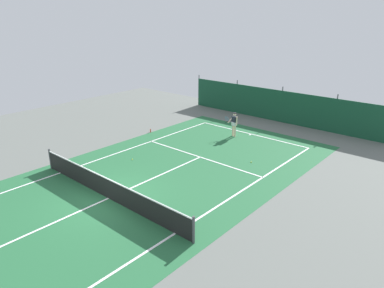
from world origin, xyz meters
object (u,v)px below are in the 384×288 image
object	(u,v)px
tennis_player	(234,123)
tennis_net	(108,188)
tennis_ball_near_player	(251,162)
water_bottle	(150,131)
tennis_ball_midcourt	(132,159)

from	to	relation	value
tennis_player	tennis_net	bearing A→B (deg)	108.32
tennis_ball_near_player	water_bottle	world-z (taller)	water_bottle
tennis_net	water_bottle	distance (m)	9.46
tennis_net	water_bottle	world-z (taller)	tennis_net
tennis_net	tennis_player	size ratio (longest dim) A/B	6.17
tennis_net	tennis_player	world-z (taller)	tennis_player
tennis_player	tennis_ball_near_player	size ratio (longest dim) A/B	24.85
tennis_player	tennis_ball_midcourt	distance (m)	7.48
tennis_ball_midcourt	water_bottle	world-z (taller)	water_bottle
water_bottle	tennis_ball_midcourt	bearing A→B (deg)	-54.55
tennis_player	water_bottle	distance (m)	5.82
tennis_net	tennis_player	xyz separation A→B (m)	(-0.68, 10.74, 0.45)
tennis_ball_near_player	tennis_player	bearing A→B (deg)	137.11
tennis_net	tennis_player	bearing A→B (deg)	93.64
tennis_ball_midcourt	tennis_player	bearing A→B (deg)	74.69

